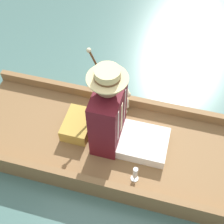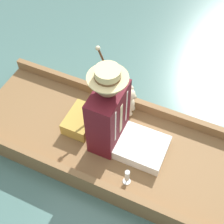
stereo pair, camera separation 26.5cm
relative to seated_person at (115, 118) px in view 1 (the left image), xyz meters
name	(u,v)px [view 1 (the left image)]	position (x,y,z in m)	size (l,w,h in m)	color
ground_plane	(120,151)	(0.02, 0.06, -0.50)	(16.00, 16.00, 0.00)	#476B66
punt_boat	(120,147)	(0.02, 0.06, -0.41)	(1.02, 2.91, 0.27)	brown
seat_cushion	(78,125)	(-0.03, -0.38, -0.28)	(0.37, 0.26, 0.14)	#B7933D
seated_person	(115,118)	(0.00, 0.00, 0.00)	(0.43, 0.72, 0.92)	white
teddy_bear	(123,100)	(-0.37, -0.01, -0.19)	(0.24, 0.14, 0.34)	beige
wine_glass	(135,173)	(0.34, 0.27, -0.24)	(0.07, 0.07, 0.18)	silver
walking_cane	(102,75)	(-0.39, -0.23, 0.09)	(0.04, 0.31, 0.74)	brown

